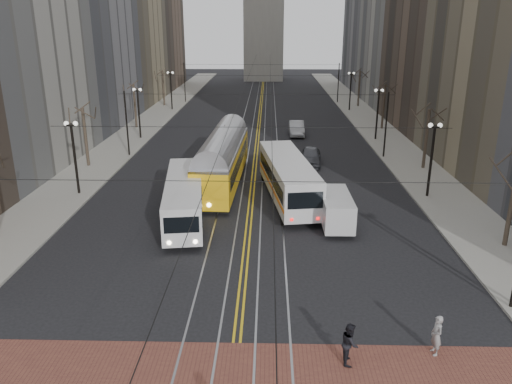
# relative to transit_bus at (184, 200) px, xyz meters

# --- Properties ---
(ground) EXTENTS (260.00, 260.00, 0.00)m
(ground) POSITION_rel_transit_bus_xyz_m (4.45, -13.06, -1.42)
(ground) COLOR black
(ground) RESTS_ON ground
(sidewalk_left) EXTENTS (5.00, 140.00, 0.15)m
(sidewalk_left) POSITION_rel_transit_bus_xyz_m (-10.55, 31.94, -1.35)
(sidewalk_left) COLOR gray
(sidewalk_left) RESTS_ON ground
(sidewalk_right) EXTENTS (5.00, 140.00, 0.15)m
(sidewalk_right) POSITION_rel_transit_bus_xyz_m (19.45, 31.94, -1.35)
(sidewalk_right) COLOR gray
(sidewalk_right) RESTS_ON ground
(streetcar_rails) EXTENTS (4.80, 130.00, 0.02)m
(streetcar_rails) POSITION_rel_transit_bus_xyz_m (4.45, 31.94, -1.42)
(streetcar_rails) COLOR gray
(streetcar_rails) RESTS_ON ground
(centre_lines) EXTENTS (0.42, 130.00, 0.01)m
(centre_lines) POSITION_rel_transit_bus_xyz_m (4.45, 31.94, -1.42)
(centre_lines) COLOR gold
(centre_lines) RESTS_ON ground
(lamp_posts) EXTENTS (27.60, 57.20, 5.60)m
(lamp_posts) POSITION_rel_transit_bus_xyz_m (4.45, 15.69, 1.38)
(lamp_posts) COLOR black
(lamp_posts) RESTS_ON ground
(street_trees) EXTENTS (31.68, 53.28, 5.60)m
(street_trees) POSITION_rel_transit_bus_xyz_m (4.45, 22.19, 1.38)
(street_trees) COLOR #382D23
(street_trees) RESTS_ON ground
(trolley_wires) EXTENTS (25.96, 120.00, 6.60)m
(trolley_wires) POSITION_rel_transit_bus_xyz_m (4.45, 21.77, 2.35)
(trolley_wires) COLOR black
(trolley_wires) RESTS_ON ground
(transit_bus) EXTENTS (3.87, 11.61, 2.85)m
(transit_bus) POSITION_rel_transit_bus_xyz_m (0.00, 0.00, 0.00)
(transit_bus) COLOR silver
(transit_bus) RESTS_ON ground
(streetcar) EXTENTS (3.46, 15.28, 3.58)m
(streetcar) POSITION_rel_transit_bus_xyz_m (1.95, 8.00, 0.36)
(streetcar) COLOR yellow
(streetcar) RESTS_ON ground
(rear_bus) EXTENTS (4.47, 12.66, 3.23)m
(rear_bus) POSITION_rel_transit_bus_xyz_m (7.24, 4.13, 0.19)
(rear_bus) COLOR silver
(rear_bus) RESTS_ON ground
(cargo_van) EXTENTS (1.96, 4.99, 2.20)m
(cargo_van) POSITION_rel_transit_bus_xyz_m (10.24, -1.03, -0.33)
(cargo_van) COLOR silver
(cargo_van) RESTS_ON ground
(sedan_grey) EXTENTS (2.44, 5.06, 1.67)m
(sedan_grey) POSITION_rel_transit_bus_xyz_m (9.78, 14.16, -0.59)
(sedan_grey) COLOR #393A40
(sedan_grey) RESTS_ON ground
(sedan_silver) EXTENTS (1.75, 5.00, 1.65)m
(sedan_silver) POSITION_rel_transit_bus_xyz_m (9.12, 27.41, -0.60)
(sedan_silver) COLOR #AEB1B7
(sedan_silver) RESTS_ON ground
(pedestrian_b) EXTENTS (0.50, 0.69, 1.75)m
(pedestrian_b) POSITION_rel_transit_bus_xyz_m (12.66, -14.56, -0.54)
(pedestrian_b) COLOR gray
(pedestrian_b) RESTS_ON crosswalk_band
(pedestrian_c) EXTENTS (0.74, 0.91, 1.77)m
(pedestrian_c) POSITION_rel_transit_bus_xyz_m (9.04, -15.20, -0.53)
(pedestrian_c) COLOR black
(pedestrian_c) RESTS_ON crosswalk_band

